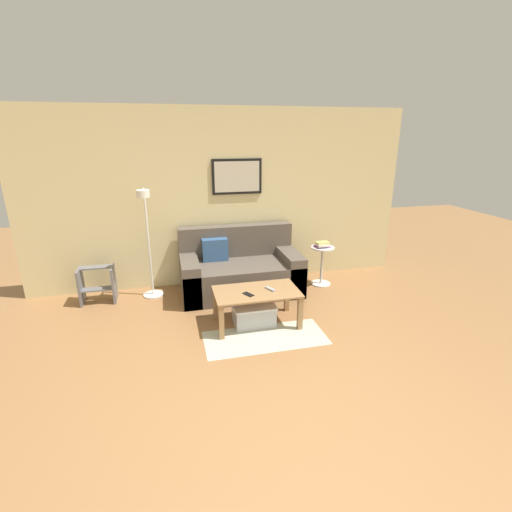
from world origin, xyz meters
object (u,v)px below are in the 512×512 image
object	(u,v)px
side_table	(322,262)
remote_control	(270,289)
floor_lamp	(148,237)
couch	(240,271)
cell_phone	(248,294)
step_stool	(97,284)
book_stack	(322,245)
coffee_table	(256,297)
storage_bin	(254,314)

from	to	relation	value
side_table	remote_control	xyz separation A→B (m)	(-1.08, -0.97, 0.09)
floor_lamp	couch	bearing A→B (deg)	-0.96
cell_phone	step_stool	size ratio (longest dim) A/B	0.29
side_table	book_stack	world-z (taller)	book_stack
step_stool	coffee_table	bearing A→B (deg)	-29.74
storage_bin	remote_control	distance (m)	0.37
book_stack	coffee_table	bearing A→B (deg)	-141.94
couch	book_stack	size ratio (longest dim) A/B	6.92
coffee_table	storage_bin	distance (m)	0.23
storage_bin	book_stack	distance (m)	1.66
couch	side_table	xyz separation A→B (m)	(1.25, -0.05, 0.04)
book_stack	floor_lamp	bearing A→B (deg)	178.47
cell_phone	book_stack	bearing A→B (deg)	8.29
couch	cell_phone	world-z (taller)	couch
storage_bin	side_table	size ratio (longest dim) A/B	0.85
floor_lamp	storage_bin	bearing A→B (deg)	-40.62
storage_bin	step_stool	size ratio (longest dim) A/B	1.02
storage_bin	cell_phone	distance (m)	0.33
side_table	floor_lamp	bearing A→B (deg)	178.47
remote_control	step_stool	size ratio (longest dim) A/B	0.31
storage_bin	book_stack	world-z (taller)	book_stack
storage_bin	side_table	world-z (taller)	side_table
step_stool	storage_bin	bearing A→B (deg)	-29.95
storage_bin	floor_lamp	world-z (taller)	floor_lamp
couch	remote_control	distance (m)	1.04
coffee_table	floor_lamp	xyz separation A→B (m)	(-1.23, 1.03, 0.53)
floor_lamp	coffee_table	bearing A→B (deg)	-40.10
couch	coffee_table	distance (m)	1.01
remote_control	step_stool	distance (m)	2.38
side_table	storage_bin	bearing A→B (deg)	-143.23
side_table	step_stool	distance (m)	3.19
side_table	remote_control	distance (m)	1.46
remote_control	floor_lamp	bearing A→B (deg)	118.11
couch	book_stack	xyz separation A→B (m)	(1.23, -0.05, 0.32)
couch	storage_bin	bearing A→B (deg)	-91.91
remote_control	step_stool	bearing A→B (deg)	126.94
couch	floor_lamp	world-z (taller)	floor_lamp
book_stack	remote_control	xyz separation A→B (m)	(-1.07, -0.97, -0.19)
book_stack	remote_control	world-z (taller)	book_stack
remote_control	cell_phone	distance (m)	0.29
remote_control	cell_phone	size ratio (longest dim) A/B	1.07
cell_phone	side_table	bearing A→B (deg)	8.03
storage_bin	couch	bearing A→B (deg)	88.09
coffee_table	remote_control	xyz separation A→B (m)	(0.17, -0.01, 0.09)
side_table	coffee_table	bearing A→B (deg)	-142.21
coffee_table	book_stack	distance (m)	1.59
step_stool	couch	bearing A→B (deg)	-2.78
book_stack	step_stool	size ratio (longest dim) A/B	0.49
couch	storage_bin	size ratio (longest dim) A/B	3.36
side_table	remote_control	bearing A→B (deg)	-138.02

